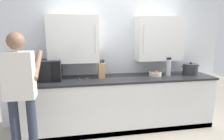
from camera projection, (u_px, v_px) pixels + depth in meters
back_wall_tiled at (116, 45)px, 3.55m from camera, size 4.18×0.44×2.85m
counter_unit at (120, 103)px, 3.42m from camera, size 3.34×0.70×0.92m
microwave_oven at (44, 70)px, 3.11m from camera, size 0.53×0.70×0.34m
fruit_bowl at (155, 73)px, 3.48m from camera, size 0.23×0.23×0.09m
knife_block at (101, 70)px, 3.30m from camera, size 0.11×0.15×0.32m
wooden_spoon at (83, 79)px, 3.22m from camera, size 0.18×0.19×0.02m
thermos_flask at (168, 67)px, 3.47m from camera, size 0.09×0.09×0.33m
stock_pot at (190, 69)px, 3.59m from camera, size 0.37×0.27×0.23m
person_figure at (21, 90)px, 2.29m from camera, size 0.44×0.64×1.70m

